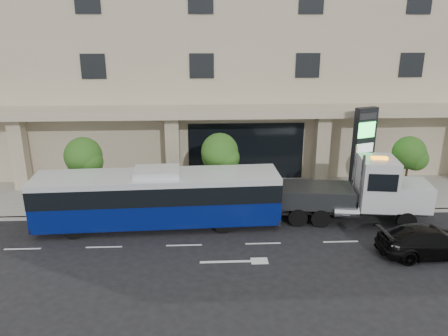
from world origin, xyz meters
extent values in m
plane|color=black|center=(0.00, 0.00, 0.00)|extent=(120.00, 120.00, 0.00)
cube|color=gray|center=(0.00, 5.00, 0.07)|extent=(120.00, 6.00, 0.15)
cube|color=gray|center=(0.00, 2.00, 0.07)|extent=(120.00, 0.30, 0.15)
cube|color=tan|center=(0.00, 15.50, 10.00)|extent=(60.00, 15.00, 20.00)
cube|color=tan|center=(0.00, 6.80, 5.20)|extent=(60.00, 2.80, 0.50)
cube|color=black|center=(0.00, 7.97, 2.15)|extent=(8.00, 0.12, 4.00)
cube|color=tan|center=(-15.00, 6.80, 2.60)|extent=(0.90, 0.90, 4.90)
cube|color=tan|center=(-5.00, 6.80, 2.60)|extent=(0.90, 0.90, 4.90)
cube|color=tan|center=(5.00, 6.80, 2.60)|extent=(0.90, 0.90, 4.90)
cylinder|color=#422B19|center=(-10.00, 3.60, 1.55)|extent=(0.14, 0.14, 2.80)
sphere|color=#1A5117|center=(-10.00, 3.60, 3.27)|extent=(2.20, 2.20, 2.20)
sphere|color=#1A5117|center=(-9.65, 3.40, 2.95)|extent=(1.65, 1.65, 1.65)
sphere|color=#1A5117|center=(-10.30, 3.80, 2.87)|extent=(1.54, 1.54, 1.54)
cylinder|color=#422B19|center=(-2.00, 3.60, 1.62)|extent=(0.14, 0.14, 2.94)
sphere|color=#1A5117|center=(-2.00, 3.60, 3.43)|extent=(2.20, 2.20, 2.20)
sphere|color=#1A5117|center=(-1.65, 3.40, 3.09)|extent=(1.65, 1.65, 1.65)
sphere|color=#1A5117|center=(-2.30, 3.80, 3.01)|extent=(1.54, 1.54, 1.54)
cylinder|color=#422B19|center=(9.50, 3.60, 1.51)|extent=(0.14, 0.14, 2.73)
sphere|color=#1A5117|center=(9.50, 3.60, 3.19)|extent=(2.00, 2.00, 2.00)
sphere|color=#1A5117|center=(9.85, 3.40, 2.88)|extent=(1.50, 1.50, 1.50)
sphere|color=#1A5117|center=(9.20, 3.80, 2.80)|extent=(1.40, 1.40, 1.40)
cylinder|color=black|center=(-9.74, -0.46, 0.54)|extent=(1.10, 0.37, 1.09)
cylinder|color=black|center=(-9.83, 1.82, 0.54)|extent=(1.10, 0.37, 1.09)
cylinder|color=black|center=(-1.93, -0.15, 0.54)|extent=(1.10, 0.37, 1.09)
cylinder|color=black|center=(-2.02, 2.13, 0.54)|extent=(1.10, 0.37, 1.09)
cube|color=#061358|center=(-5.45, 0.86, 1.03)|extent=(13.12, 3.23, 1.30)
cube|color=black|center=(-5.45, 0.86, 2.17)|extent=(13.12, 3.27, 0.98)
cube|color=silver|center=(-5.45, 0.86, 2.82)|extent=(13.12, 3.23, 0.33)
cube|color=silver|center=(-5.45, 0.86, 3.15)|extent=(2.45, 1.83, 0.33)
cube|color=#2D3033|center=(-11.90, 0.60, 0.49)|extent=(0.25, 2.72, 0.33)
cube|color=#2D3033|center=(1.01, 1.11, 0.49)|extent=(0.25, 2.72, 0.33)
cube|color=#2D3033|center=(5.35, 1.02, 0.76)|extent=(8.10, 2.02, 0.38)
cube|color=silver|center=(8.40, 0.60, 1.66)|extent=(2.17, 2.41, 1.42)
cube|color=silver|center=(9.33, 0.48, 1.66)|extent=(0.33, 1.89, 1.14)
cube|color=silver|center=(6.52, 0.86, 2.32)|extent=(2.19, 2.60, 2.74)
cube|color=black|center=(7.41, 0.74, 2.74)|extent=(0.38, 2.08, 1.14)
cylinder|color=silver|center=(5.35, -0.03, 2.55)|extent=(0.19, 0.19, 3.22)
cylinder|color=silver|center=(5.63, 2.03, 2.55)|extent=(0.19, 0.19, 3.22)
cube|color=#2D3033|center=(3.33, 1.29, 1.47)|extent=(4.24, 2.79, 1.04)
cube|color=#2D3033|center=(1.08, 1.60, 0.90)|extent=(1.54, 0.47, 0.21)
cube|color=#2D3033|center=(0.52, 1.68, 0.52)|extent=(0.46, 1.72, 0.17)
cube|color=orange|center=(6.52, 0.86, 3.74)|extent=(0.89, 0.44, 0.13)
cylinder|color=black|center=(7.89, -0.33, 0.52)|extent=(1.07, 0.44, 1.04)
cylinder|color=black|center=(8.16, 1.64, 0.52)|extent=(1.07, 0.44, 1.04)
cylinder|color=black|center=(3.39, 0.28, 0.52)|extent=(1.07, 0.44, 1.04)
cylinder|color=black|center=(3.66, 2.25, 0.52)|extent=(1.07, 0.44, 1.04)
cylinder|color=black|center=(2.17, 0.45, 0.52)|extent=(1.07, 0.44, 1.04)
cylinder|color=black|center=(2.44, 2.42, 0.52)|extent=(1.07, 0.44, 1.04)
imported|color=black|center=(7.82, -2.99, 0.73)|extent=(5.13, 2.29, 1.46)
cube|color=black|center=(6.94, 4.42, 2.99)|extent=(1.49, 0.94, 5.67)
cube|color=#23D647|center=(6.94, 4.15, 4.50)|extent=(1.17, 0.48, 0.95)
cube|color=silver|center=(6.94, 4.15, 3.36)|extent=(1.17, 0.48, 0.57)
cube|color=#262628|center=(6.94, 4.15, 5.35)|extent=(1.17, 0.48, 0.38)
camera|label=1|loc=(-2.92, -21.21, 10.59)|focal=35.00mm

